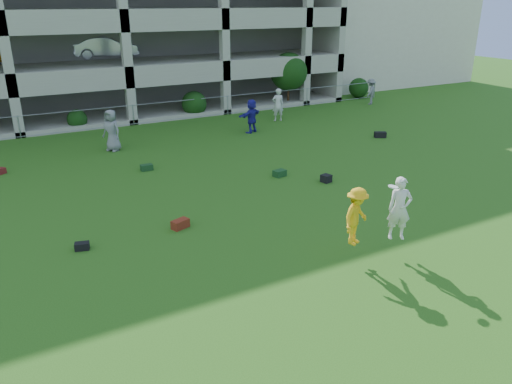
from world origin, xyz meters
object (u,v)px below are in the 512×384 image
bystander_c (112,130)px  bystander_f (371,92)px  crate_d (326,178)px  frisbee_contest (371,214)px  stucco_building (354,21)px  parking_garage (90,12)px  bystander_d (252,116)px  bystander_e (278,105)px

bystander_c → bystander_f: bystander_c is taller
crate_d → frisbee_contest: bearing=-115.8°
bystander_f → crate_d: (-12.14, -11.42, -0.72)m
bystander_f → stucco_building: bearing=-154.8°
stucco_building → bystander_c: stucco_building is taller
frisbee_contest → parking_garage: (-1.25, 27.48, 4.69)m
stucco_building → bystander_d: bearing=-142.4°
bystander_d → parking_garage: parking_garage is taller
parking_garage → frisbee_contest: bearing=-87.4°
bystander_e → parking_garage: bearing=-43.4°
frisbee_contest → parking_garage: bearing=92.6°
stucco_building → bystander_d: 22.90m
frisbee_contest → bystander_c: bearing=104.1°
stucco_building → crate_d: size_ratio=45.71×
bystander_d → parking_garage: (-5.16, 13.44, 5.11)m
bystander_e → bystander_f: bystander_e is taller
frisbee_contest → bystander_f: bearing=48.9°
bystander_c → bystander_f: size_ratio=1.13×
stucco_building → crate_d: 29.66m
bystander_f → crate_d: size_ratio=4.97×
stucco_building → bystander_d: stucco_building is taller
bystander_d → bystander_f: bearing=170.7°
stucco_building → bystander_e: size_ratio=8.32×
bystander_f → parking_garage: bearing=-65.1°
crate_d → stucco_building: bearing=49.3°
crate_d → parking_garage: (-3.94, 21.89, 5.86)m
stucco_building → frisbee_contest: bearing=-128.1°
stucco_building → bystander_f: size_ratio=9.19×
frisbee_contest → parking_garage: size_ratio=0.08×
bystander_c → parking_garage: parking_garage is taller
bystander_e → parking_garage: parking_garage is taller
frisbee_contest → stucco_building: bearing=51.9°
bystander_d → frisbee_contest: size_ratio=0.80×
bystander_f → frisbee_contest: 22.58m
bystander_f → bystander_e: bearing=-23.3°
bystander_d → crate_d: bearing=57.3°
bystander_d → crate_d: size_ratio=5.17×
stucco_building → parking_garage: parking_garage is taller
bystander_e → parking_garage: 15.00m
frisbee_contest → crate_d: bearing=64.2°
stucco_building → parking_garage: (-23.02, -0.30, 1.01)m
bystander_d → stucco_building: bearing=-167.0°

